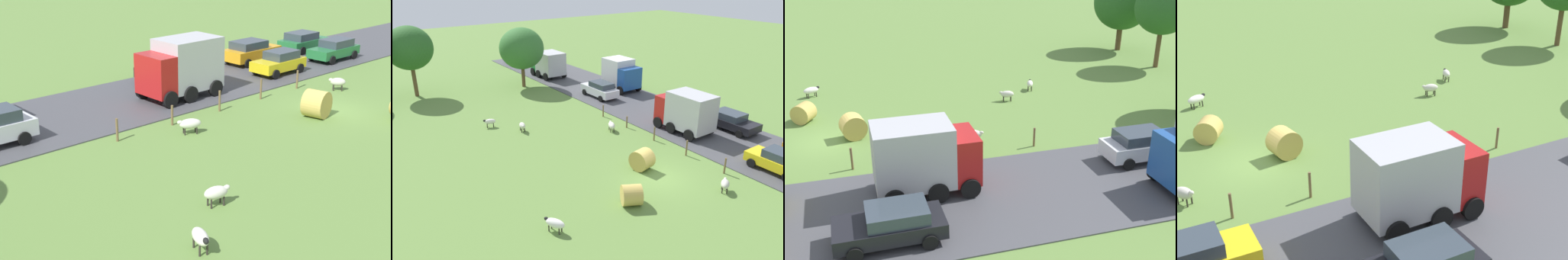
% 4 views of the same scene
% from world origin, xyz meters
% --- Properties ---
extents(ground_plane, '(160.00, 160.00, 0.00)m').
position_xyz_m(ground_plane, '(0.00, 0.00, 0.00)').
color(ground_plane, olive).
extents(sheep_0, '(0.94, 1.23, 0.77)m').
position_xyz_m(sheep_0, '(2.55, 8.14, 0.52)').
color(sheep_0, silver).
rests_on(sheep_0, ground_plane).
extents(sheep_1, '(1.11, 0.77, 0.75)m').
position_xyz_m(sheep_1, '(-5.59, 14.98, 0.52)').
color(sheep_1, silver).
rests_on(sheep_1, ground_plane).
extents(sheep_2, '(1.03, 0.96, 0.80)m').
position_xyz_m(sheep_2, '(2.14, -3.69, 0.54)').
color(sheep_2, beige).
rests_on(sheep_2, ground_plane).
extents(sheep_3, '(0.97, 1.26, 0.78)m').
position_xyz_m(sheep_3, '(-8.59, -1.06, 0.53)').
color(sheep_3, white).
rests_on(sheep_3, ground_plane).
extents(sheep_5, '(0.71, 1.11, 0.77)m').
position_xyz_m(sheep_5, '(-3.71, 12.45, 0.52)').
color(sheep_5, silver).
rests_on(sheep_5, ground_plane).
extents(hay_bale_0, '(1.39, 1.65, 1.47)m').
position_xyz_m(hay_bale_0, '(-0.06, 1.50, 0.73)').
color(hay_bale_0, tan).
rests_on(hay_bale_0, ground_plane).
extents(hay_bale_1, '(1.61, 1.66, 1.26)m').
position_xyz_m(hay_bale_1, '(-3.56, -1.42, 0.63)').
color(hay_bale_1, tan).
rests_on(hay_bale_1, ground_plane).
extents(fence_post_0, '(0.12, 0.12, 1.16)m').
position_xyz_m(fence_post_0, '(4.09, -2.20, 0.58)').
color(fence_post_0, brown).
rests_on(fence_post_0, ground_plane).
extents(fence_post_1, '(0.12, 0.12, 1.23)m').
position_xyz_m(fence_post_1, '(4.09, 1.18, 0.61)').
color(fence_post_1, brown).
rests_on(fence_post_1, ground_plane).
extents(fence_post_2, '(0.12, 0.12, 1.17)m').
position_xyz_m(fence_post_2, '(4.09, 4.57, 0.58)').
color(fence_post_2, brown).
rests_on(fence_post_2, ground_plane).
extents(fence_post_3, '(0.12, 0.12, 1.05)m').
position_xyz_m(fence_post_3, '(4.09, 7.96, 0.53)').
color(fence_post_3, brown).
rests_on(fence_post_3, ground_plane).
extents(fence_post_4, '(0.12, 0.12, 1.14)m').
position_xyz_m(fence_post_4, '(4.09, 11.35, 0.57)').
color(fence_post_4, brown).
rests_on(fence_post_4, ground_plane).
extents(truck_2, '(2.74, 4.81, 3.44)m').
position_xyz_m(truck_2, '(7.45, 4.40, 1.89)').
color(truck_2, '#B21919').
rests_on(truck_2, road_strip).
extents(car_7, '(1.95, 3.96, 1.55)m').
position_xyz_m(car_7, '(7.16, -4.14, 0.87)').
color(car_7, yellow).
rests_on(car_7, road_strip).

